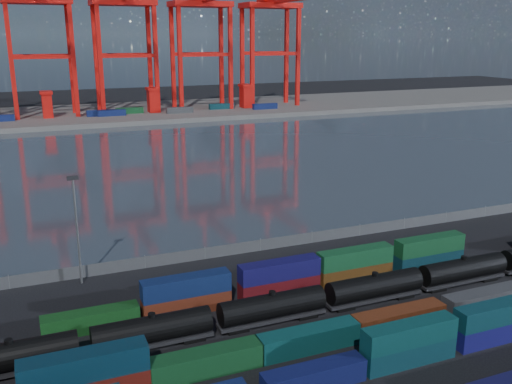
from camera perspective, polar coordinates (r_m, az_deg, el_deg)
name	(u,v)px	position (r m, az deg, el deg)	size (l,w,h in m)	color
ground	(345,324)	(76.30, 8.89, -12.90)	(700.00, 700.00, 0.00)	black
harbor_water	(158,162)	(169.63, -9.77, 3.00)	(700.00, 700.00, 0.00)	#343F4B
far_quay	(105,114)	(271.49, -14.85, 7.56)	(700.00, 70.00, 2.00)	#514F4C
container_row_mid	(262,348)	(67.22, 0.65, -15.31)	(143.08, 2.58, 5.50)	#393B3D
container_row_north	(290,280)	(82.78, 3.38, -8.75)	(141.95, 2.43, 5.19)	#101751
tanker_string	(215,318)	(72.09, -4.15, -12.50)	(123.12, 3.14, 4.49)	black
waterfront_fence	(260,245)	(98.56, 0.45, -5.33)	(160.12, 0.12, 2.20)	#595B5E
yard_light_mast	(77,224)	(87.21, -17.49, -3.11)	(1.60, 0.40, 16.60)	slate
gantry_cranes	(82,16)	(261.58, -16.99, 16.51)	(202.39, 52.60, 71.22)	red
quay_containers	(83,114)	(255.60, -16.87, 7.47)	(172.58, 10.99, 2.60)	navy
straddle_carriers	(102,101)	(260.51, -15.19, 8.73)	(140.00, 7.00, 11.10)	red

